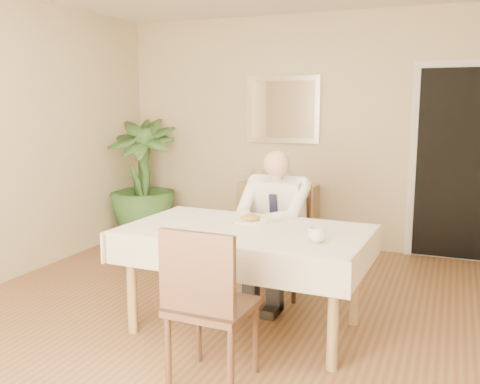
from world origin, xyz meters
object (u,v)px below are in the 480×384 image
at_px(coffee_mug, 317,235).
at_px(sideboard, 277,214).
at_px(chair_near, 206,299).
at_px(seated_man, 272,220).
at_px(chair_far, 283,232).
at_px(potted_palm, 142,180).
at_px(dining_table, 245,240).

relative_size(coffee_mug, sideboard, 0.13).
xyz_separation_m(chair_near, seated_man, (-0.10, 1.45, 0.15)).
relative_size(chair_far, potted_palm, 0.65).
bearing_deg(dining_table, chair_far, 92.27).
bearing_deg(seated_man, dining_table, -90.00).
bearing_deg(coffee_mug, chair_near, -124.77).
height_order(dining_table, potted_palm, potted_palm).
relative_size(seated_man, potted_palm, 0.87).
height_order(chair_near, coffee_mug, chair_near).
height_order(chair_near, seated_man, seated_man).
xyz_separation_m(seated_man, sideboard, (-0.51, 1.71, -0.33)).
height_order(dining_table, sideboard, dining_table).
xyz_separation_m(dining_table, sideboard, (-0.51, 2.30, -0.31)).
height_order(chair_far, coffee_mug, chair_far).
relative_size(dining_table, coffee_mug, 14.74).
height_order(seated_man, coffee_mug, seated_man).
xyz_separation_m(chair_far, seated_man, (0.00, -0.29, 0.17)).
height_order(chair_far, chair_near, chair_near).
bearing_deg(chair_near, chair_far, 95.48).
bearing_deg(chair_near, seated_man, 96.13).
distance_m(dining_table, sideboard, 2.37).
xyz_separation_m(chair_far, chair_near, (0.10, -1.74, 0.02)).
bearing_deg(chair_near, potted_palm, 130.09).
distance_m(coffee_mug, sideboard, 2.74).
relative_size(seated_man, coffee_mug, 10.46).
relative_size(chair_near, potted_palm, 0.67).
bearing_deg(coffee_mug, chair_far, 117.65).
bearing_deg(coffee_mug, potted_palm, 140.98).
distance_m(seated_man, potted_palm, 2.50).
bearing_deg(coffee_mug, seated_man, 125.73).
bearing_deg(chair_far, chair_near, -80.12).
relative_size(dining_table, chair_near, 1.83).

